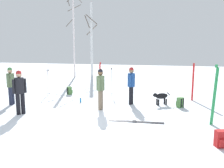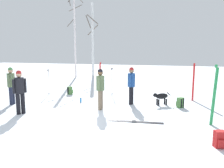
% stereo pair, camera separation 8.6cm
% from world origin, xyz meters
% --- Properties ---
extents(ground_plane, '(60.00, 60.00, 0.00)m').
position_xyz_m(ground_plane, '(0.00, 0.00, 0.00)').
color(ground_plane, white).
extents(person_0, '(0.34, 0.52, 1.72)m').
position_xyz_m(person_0, '(1.24, 3.13, 0.98)').
color(person_0, black).
rests_on(person_0, ground_plane).
extents(person_1, '(0.34, 0.52, 1.72)m').
position_xyz_m(person_1, '(0.19, 1.85, 0.98)').
color(person_1, '#72604C').
rests_on(person_1, ground_plane).
extents(person_2, '(0.36, 0.43, 1.72)m').
position_xyz_m(person_2, '(-2.58, 0.32, 0.98)').
color(person_2, black).
rests_on(person_2, ground_plane).
extents(person_3, '(0.34, 0.51, 1.72)m').
position_xyz_m(person_3, '(-4.02, 1.55, 0.98)').
color(person_3, '#1E2338').
rests_on(person_3, ground_plane).
extents(dog, '(0.77, 0.54, 0.57)m').
position_xyz_m(dog, '(2.57, 3.34, 0.39)').
color(dog, black).
rests_on(dog, ground_plane).
extents(ski_pair_planted_0, '(0.04, 0.24, 1.92)m').
position_xyz_m(ski_pair_planted_0, '(-0.25, 3.13, 0.95)').
color(ski_pair_planted_0, red).
rests_on(ski_pair_planted_0, ground_plane).
extents(ski_pair_planted_1, '(0.10, 0.12, 1.85)m').
position_xyz_m(ski_pair_planted_1, '(4.01, 4.73, 0.92)').
color(ski_pair_planted_1, red).
rests_on(ski_pair_planted_1, ground_plane).
extents(ski_pair_planted_2, '(0.21, 0.19, 2.02)m').
position_xyz_m(ski_pair_planted_2, '(4.45, 1.05, 1.00)').
color(ski_pair_planted_2, green).
rests_on(ski_pair_planted_2, ground_plane).
extents(ski_pair_lying_0, '(1.94, 0.35, 0.05)m').
position_xyz_m(ski_pair_lying_0, '(1.90, 0.58, 0.01)').
color(ski_pair_lying_0, black).
rests_on(ski_pair_lying_0, ground_plane).
extents(ski_poles_0, '(0.07, 0.27, 1.52)m').
position_xyz_m(ski_poles_0, '(-0.20, 4.87, 0.81)').
color(ski_poles_0, '#B2B2BC').
rests_on(ski_poles_0, ground_plane).
extents(ski_poles_1, '(0.07, 0.22, 1.42)m').
position_xyz_m(ski_poles_1, '(-3.63, 4.02, 0.76)').
color(ski_poles_1, '#B2B2BC').
rests_on(ski_poles_1, ground_plane).
extents(backpack_0, '(0.34, 0.35, 0.44)m').
position_xyz_m(backpack_0, '(-2.55, 4.45, 0.21)').
color(backpack_0, '#4C7F3F').
rests_on(backpack_0, ground_plane).
extents(backpack_1, '(0.35, 0.34, 0.44)m').
position_xyz_m(backpack_1, '(3.42, 3.12, 0.21)').
color(backpack_1, '#4C7F3F').
rests_on(backpack_1, ground_plane).
extents(backpack_2, '(0.31, 0.33, 0.44)m').
position_xyz_m(backpack_2, '(4.37, -0.85, 0.21)').
color(backpack_2, red).
rests_on(backpack_2, ground_plane).
extents(water_bottle_0, '(0.08, 0.08, 0.22)m').
position_xyz_m(water_bottle_0, '(-1.17, 2.84, 0.10)').
color(water_bottle_0, '#1E72BF').
rests_on(water_bottle_0, ground_plane).
extents(birch_tree_0, '(1.44, 1.44, 7.69)m').
position_xyz_m(birch_tree_0, '(-5.80, 12.04, 4.05)').
color(birch_tree_0, silver).
rests_on(birch_tree_0, ground_plane).
extents(birch_tree_1, '(1.34, 1.36, 6.83)m').
position_xyz_m(birch_tree_1, '(-4.60, 13.33, 3.52)').
color(birch_tree_1, silver).
rests_on(birch_tree_1, ground_plane).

